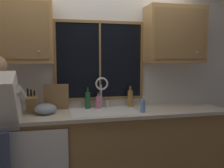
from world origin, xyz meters
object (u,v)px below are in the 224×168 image
at_px(cutting_board, 56,97).
at_px(bottle_green_glass, 88,100).
at_px(mixing_bowl, 45,109).
at_px(knife_block, 32,104).
at_px(soap_dispenser, 143,106).
at_px(bottle_tall_clear, 98,102).
at_px(bottle_amber_small, 130,98).

distance_m(cutting_board, bottle_green_glass, 0.39).
bearing_deg(bottle_green_glass, mixing_bowl, -161.19).
relative_size(knife_block, bottle_green_glass, 1.18).
height_order(knife_block, soap_dispenser, knife_block).
relative_size(knife_block, bottle_tall_clear, 1.58).
height_order(knife_block, bottle_tall_clear, knife_block).
bearing_deg(mixing_bowl, knife_block, 158.97).
xyz_separation_m(mixing_bowl, bottle_amber_small, (1.07, 0.17, 0.06)).
distance_m(soap_dispenser, bottle_green_glass, 0.71).
bearing_deg(soap_dispenser, bottle_amber_small, 98.13).
bearing_deg(knife_block, bottle_tall_clear, 6.66).
bearing_deg(mixing_bowl, cutting_board, 55.39).
xyz_separation_m(bottle_green_glass, bottle_amber_small, (0.56, -0.00, 0.00)).
xyz_separation_m(mixing_bowl, bottle_green_glass, (0.51, 0.17, 0.06)).
height_order(bottle_green_glass, bottle_amber_small, bottle_amber_small).
bearing_deg(mixing_bowl, soap_dispenser, -9.08).
relative_size(soap_dispenser, bottle_tall_clear, 0.95).
relative_size(mixing_bowl, soap_dispenser, 1.30).
bearing_deg(cutting_board, knife_block, -156.17).
xyz_separation_m(knife_block, soap_dispenser, (1.28, -0.24, -0.03)).
height_order(soap_dispenser, bottle_amber_small, bottle_amber_small).
xyz_separation_m(soap_dispenser, bottle_amber_small, (-0.05, 0.35, 0.04)).
bearing_deg(bottle_green_glass, knife_block, -170.14).
bearing_deg(knife_block, cutting_board, 23.83).
distance_m(cutting_board, soap_dispenser, 1.07).
bearing_deg(bottle_amber_small, bottle_tall_clear, -177.43).
xyz_separation_m(cutting_board, bottle_tall_clear, (0.52, -0.03, -0.08)).
height_order(mixing_bowl, soap_dispenser, soap_dispenser).
distance_m(knife_block, cutting_board, 0.31).
relative_size(knife_block, cutting_board, 0.98).
relative_size(knife_block, mixing_bowl, 1.28).
bearing_deg(soap_dispenser, mixing_bowl, 170.92).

